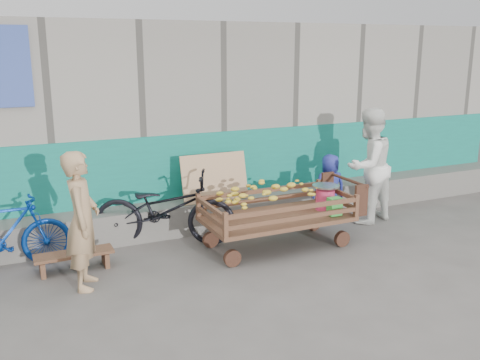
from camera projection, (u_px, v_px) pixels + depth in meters
name	position (u px, v px, depth m)	size (l,w,h in m)	color
ground	(267.00, 295.00, 5.85)	(80.00, 80.00, 0.00)	#56524E
building_wall	(157.00, 118.00, 9.06)	(12.00, 3.50, 3.00)	gray
banana_cart	(275.00, 203.00, 7.09)	(2.14, 0.98, 0.91)	#563324
bench	(74.00, 257.00, 6.45)	(0.93, 0.28, 0.23)	#563324
vendor_man	(82.00, 221.00, 5.88)	(0.57, 0.37, 1.56)	tan
woman	(368.00, 166.00, 8.11)	(0.86, 0.67, 1.76)	white
child	(330.00, 187.00, 8.31)	(0.51, 0.33, 1.04)	#283194
bicycle_dark	(165.00, 209.00, 7.23)	(0.67, 1.91, 1.00)	black
bicycle_blue	(4.00, 234.00, 6.39)	(0.44, 1.54, 0.93)	navy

